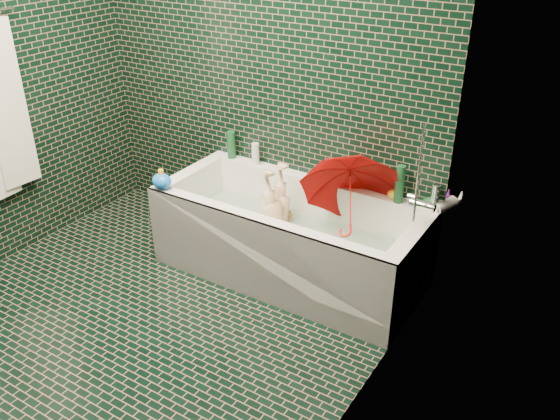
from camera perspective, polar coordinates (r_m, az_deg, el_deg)
The scene contains 18 objects.
floor at distance 3.56m, azimuth -14.22°, elevation -11.46°, with size 2.80×2.80×0.00m, color black.
wall_back at distance 3.95m, azimuth -1.71°, elevation 13.98°, with size 2.80×2.80×0.00m, color black.
wall_right at distance 2.20m, azimuth 6.45°, elevation 1.82°, with size 2.80×2.80×0.00m, color black.
bathtub at distance 3.83m, azimuth 0.89°, elevation -3.43°, with size 1.70×0.75×0.55m.
bath_mat at distance 3.87m, azimuth 1.01°, elevation -4.02°, with size 1.35×0.47×0.01m, color green.
water at distance 3.80m, azimuth 1.03°, elevation -2.18°, with size 1.48×0.53×0.00m, color silver.
faucet at distance 3.27m, azimuth 13.33°, elevation 1.14°, with size 0.18×0.19×0.55m.
child at distance 3.87m, azimuth -0.27°, elevation -1.35°, with size 0.29×0.19×0.79m, color #E4BA8E.
umbrella at distance 3.58m, azimuth 6.78°, elevation 0.95°, with size 0.59×0.59×0.52m, color red.
soap_bottle_a at distance 3.64m, azimuth 14.40°, elevation -0.07°, with size 0.10×0.10×0.27m, color white.
soap_bottle_b at distance 3.68m, azimuth 14.50°, elevation 0.23°, with size 0.09×0.09×0.20m, color #501D6D.
soap_bottle_c at distance 3.64m, azimuth 13.94°, elevation -0.04°, with size 0.13×0.13×0.16m, color #144824.
bottle_right_tall at distance 3.65m, azimuth 11.44°, elevation 2.45°, with size 0.06×0.06×0.24m, color #144824.
bottle_right_pump at distance 3.63m, azimuth 14.68°, elevation 1.20°, with size 0.05×0.05×0.16m, color silver.
bottle_left_tall at distance 4.23m, azimuth -4.71°, elevation 6.28°, with size 0.06×0.06×0.20m, color #144824.
bottle_left_short at distance 4.12m, azimuth -2.38°, elevation 5.42°, with size 0.05×0.05×0.15m, color white.
rubber_duck at distance 3.71m, azimuth 11.01°, elevation 1.54°, with size 0.10×0.07×0.09m.
bath_toy at distance 3.84m, azimuth -11.32°, elevation 2.78°, with size 0.15×0.13×0.13m.
Camera 1 is at (2.13, -1.79, 2.22)m, focal length 38.00 mm.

